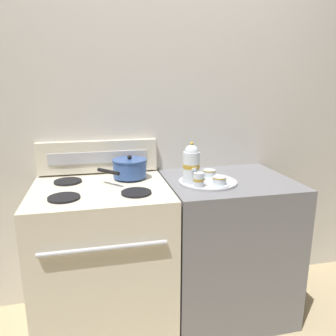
% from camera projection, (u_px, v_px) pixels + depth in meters
% --- Properties ---
extents(ground_plane, '(6.00, 6.00, 0.00)m').
position_uv_depth(ground_plane, '(167.00, 314.00, 2.16)').
color(ground_plane, tan).
extents(wall_back, '(6.00, 0.05, 2.20)m').
position_uv_depth(wall_back, '(156.00, 141.00, 2.23)').
color(wall_back, beige).
rests_on(wall_back, ground).
extents(stove, '(0.78, 0.69, 0.92)m').
position_uv_depth(stove, '(104.00, 259.00, 1.97)').
color(stove, beige).
rests_on(stove, ground).
extents(control_panel, '(0.76, 0.05, 0.21)m').
position_uv_depth(control_panel, '(98.00, 157.00, 2.12)').
color(control_panel, beige).
rests_on(control_panel, stove).
extents(side_counter, '(0.77, 0.66, 0.91)m').
position_uv_depth(side_counter, '(226.00, 246.00, 2.14)').
color(side_counter, slate).
rests_on(side_counter, ground).
extents(saucepan, '(0.30, 0.29, 0.14)m').
position_uv_depth(saucepan, '(129.00, 168.00, 2.02)').
color(saucepan, '#335193').
rests_on(saucepan, stove).
extents(serving_tray, '(0.35, 0.35, 0.01)m').
position_uv_depth(serving_tray, '(208.00, 182.00, 1.94)').
color(serving_tray, '#B2B2B7').
rests_on(serving_tray, side_counter).
extents(teapot, '(0.10, 0.16, 0.24)m').
position_uv_depth(teapot, '(191.00, 164.00, 1.88)').
color(teapot, silver).
rests_on(teapot, serving_tray).
extents(teacup_left, '(0.12, 0.12, 0.05)m').
position_uv_depth(teacup_left, '(209.00, 174.00, 2.00)').
color(teacup_left, silver).
rests_on(teacup_left, serving_tray).
extents(teacup_right, '(0.12, 0.12, 0.05)m').
position_uv_depth(teacup_right, '(219.00, 181.00, 1.85)').
color(teacup_right, silver).
rests_on(teacup_right, serving_tray).
extents(creamer_jug, '(0.06, 0.06, 0.08)m').
position_uv_depth(creamer_jug, '(199.00, 180.00, 1.82)').
color(creamer_jug, silver).
rests_on(creamer_jug, serving_tray).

